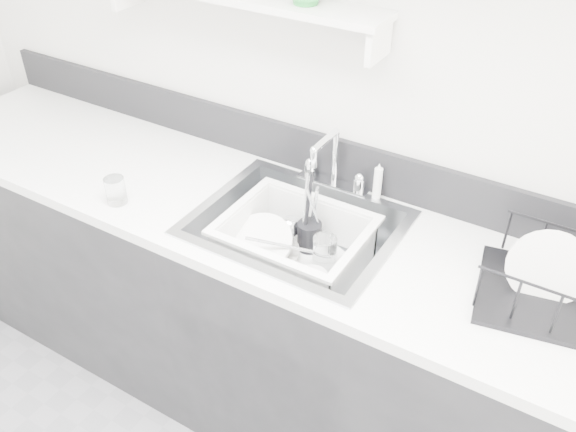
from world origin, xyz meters
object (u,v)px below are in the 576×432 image
Objects in this scene: dish_rack at (568,282)px; counter_run at (295,325)px; sink at (296,245)px; wash_tub at (295,245)px.

counter_run is at bearing 173.66° from dish_rack.
counter_run is 5.00× the size of sink.
counter_run is 0.38m from wash_tub.
dish_rack is (0.79, 0.06, 0.17)m from sink.
wash_tub is (0.00, -0.01, 0.38)m from counter_run.
sink is at bearing 0.00° from counter_run.
counter_run is at bearing 0.00° from sink.
counter_run is 0.96m from dish_rack.
dish_rack reaches higher than wash_tub.
sink is 1.47× the size of dish_rack.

